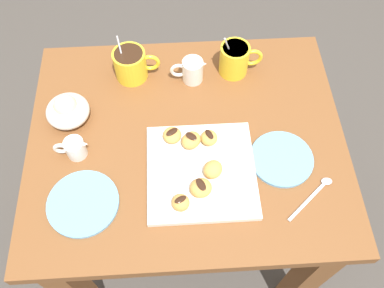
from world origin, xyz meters
TOP-DOWN VIEW (x-y plane):
  - ground_plane at (0.00, 0.00)m, footprint 8.00×8.00m
  - dining_table at (0.00, 0.00)m, footprint 0.85×0.70m
  - pastry_plate_square at (0.03, -0.11)m, footprint 0.27×0.27m
  - coffee_mug_yellow_left at (-0.15, 0.23)m, footprint 0.13×0.09m
  - coffee_mug_yellow_right at (0.15, 0.23)m, footprint 0.12×0.08m
  - cream_pitcher_white at (0.03, 0.20)m, footprint 0.10×0.06m
  - ice_cream_bowl at (-0.32, 0.08)m, footprint 0.12×0.12m
  - chocolate_sauce_pitcher at (-0.29, -0.03)m, footprint 0.09×0.05m
  - saucer_sky_left at (0.24, -0.08)m, footprint 0.16×0.16m
  - saucer_sky_right at (-0.26, -0.18)m, footprint 0.18×0.18m
  - loose_spoon_near_saucer at (0.31, -0.18)m, footprint 0.13×0.11m
  - beignet_0 at (0.06, -0.02)m, footprint 0.04×0.05m
  - chocolate_drizzle_0 at (0.06, -0.02)m, footprint 0.03×0.04m
  - beignet_1 at (0.06, -0.12)m, footprint 0.07×0.07m
  - beignet_2 at (0.03, -0.17)m, footprint 0.06×0.06m
  - chocolate_drizzle_2 at (0.03, -0.17)m, footprint 0.03×0.04m
  - beignet_3 at (-0.04, -0.01)m, footprint 0.05×0.06m
  - chocolate_drizzle_3 at (-0.04, -0.01)m, footprint 0.04×0.03m
  - beignet_4 at (-0.02, -0.20)m, footprint 0.06×0.06m
  - chocolate_drizzle_4 at (-0.02, -0.20)m, footprint 0.03×0.03m
  - beignet_5 at (0.01, -0.03)m, footprint 0.07×0.07m
  - chocolate_drizzle_5 at (0.01, -0.03)m, footprint 0.04×0.04m

SIDE VIEW (x-z plane):
  - ground_plane at x=0.00m, z-range 0.00..0.00m
  - dining_table at x=0.00m, z-range 0.21..0.96m
  - loose_spoon_near_saucer at x=0.31m, z-range 0.75..0.76m
  - saucer_sky_left at x=0.24m, z-range 0.75..0.76m
  - saucer_sky_right at x=-0.26m, z-range 0.75..0.76m
  - pastry_plate_square at x=0.03m, z-range 0.75..0.77m
  - beignet_3 at x=-0.04m, z-range 0.77..0.80m
  - chocolate_sauce_pitcher at x=-0.29m, z-range 0.76..0.81m
  - beignet_0 at x=0.06m, z-range 0.77..0.80m
  - beignet_4 at x=-0.02m, z-range 0.77..0.81m
  - beignet_2 at x=0.03m, z-range 0.77..0.81m
  - beignet_5 at x=0.01m, z-range 0.77..0.81m
  - beignet_1 at x=0.06m, z-range 0.77..0.81m
  - ice_cream_bowl at x=-0.32m, z-range 0.75..0.83m
  - cream_pitcher_white at x=0.03m, z-range 0.76..0.83m
  - chocolate_drizzle_3 at x=-0.04m, z-range 0.80..0.80m
  - chocolate_drizzle_0 at x=0.06m, z-range 0.80..0.81m
  - coffee_mug_yellow_left at x=-0.15m, z-range 0.73..0.87m
  - coffee_mug_yellow_right at x=0.15m, z-range 0.73..0.88m
  - chocolate_drizzle_4 at x=-0.02m, z-range 0.80..0.81m
  - chocolate_drizzle_2 at x=0.03m, z-range 0.81..0.81m
  - chocolate_drizzle_5 at x=0.01m, z-range 0.81..0.81m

